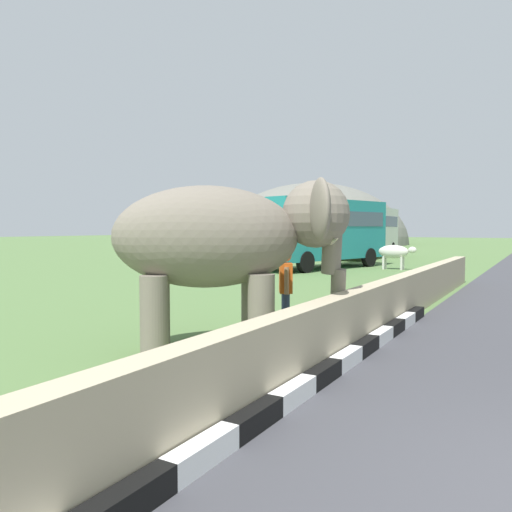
# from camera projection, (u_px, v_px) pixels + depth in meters

# --- Properties ---
(striped_curb) EXTENTS (16.20, 0.20, 0.24)m
(striped_curb) POSITION_uv_depth(u_px,v_px,m) (230.00, 435.00, 4.71)
(striped_curb) COLOR white
(striped_curb) RESTS_ON ground_plane
(barrier_parapet) EXTENTS (28.00, 0.36, 1.00)m
(barrier_parapet) POSITION_uv_depth(u_px,v_px,m) (306.00, 343.00, 6.87)
(barrier_parapet) COLOR tan
(barrier_parapet) RESTS_ON ground_plane
(elephant) EXTENTS (3.70, 3.92, 2.90)m
(elephant) POSITION_uv_depth(u_px,v_px,m) (229.00, 239.00, 8.35)
(elephant) COLOR slate
(elephant) RESTS_ON ground_plane
(person_handler) EXTENTS (0.59, 0.41, 1.66)m
(person_handler) POSITION_uv_depth(u_px,v_px,m) (286.00, 287.00, 9.70)
(person_handler) COLOR navy
(person_handler) RESTS_ON ground_plane
(bus_teal) EXTENTS (8.59, 4.59, 3.50)m
(bus_teal) POSITION_uv_depth(u_px,v_px,m) (322.00, 228.00, 25.60)
(bus_teal) COLOR teal
(bus_teal) RESTS_ON ground_plane
(bus_white) EXTENTS (9.74, 2.97, 3.50)m
(bus_white) POSITION_uv_depth(u_px,v_px,m) (366.00, 228.00, 34.74)
(bus_white) COLOR silver
(bus_white) RESTS_ON ground_plane
(cow_near) EXTENTS (0.62, 1.88, 1.23)m
(cow_near) POSITION_uv_depth(u_px,v_px,m) (394.00, 252.00, 24.87)
(cow_near) COLOR beige
(cow_near) RESTS_ON ground_plane
(hill_east) EXTENTS (28.95, 23.16, 15.56)m
(hill_east) POSITION_uv_depth(u_px,v_px,m) (314.00, 244.00, 64.23)
(hill_east) COLOR slate
(hill_east) RESTS_ON ground_plane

